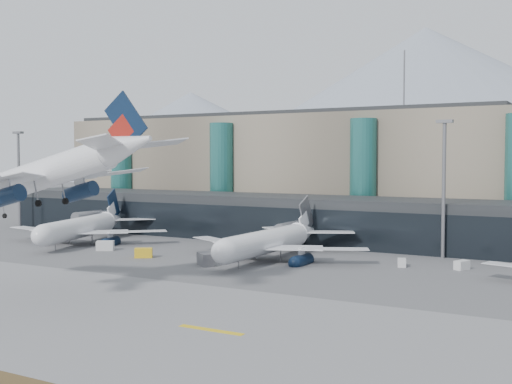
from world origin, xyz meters
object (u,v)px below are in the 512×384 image
Objects in this scene: jet_parked_mid at (275,233)px; veh_c at (206,259)px; veh_g at (402,263)px; veh_d at (462,265)px; lightmast_left at (19,174)px; veh_a at (105,246)px; veh_f at (51,229)px; hero_jet at (59,163)px; jet_parked_left at (87,221)px; lightmast_mid at (444,181)px; veh_b at (241,242)px; veh_h at (143,253)px.

veh_c is (-6.84, -12.90, -3.59)m from jet_parked_mid.
veh_d is at bearing 83.37° from veh_g.
veh_a is at bearing -22.56° from lightmast_left.
veh_f is 1.37× the size of veh_g.
jet_parked_left is (-36.53, 42.71, -13.06)m from hero_jet.
veh_f is (-100.98, 5.17, 0.13)m from veh_d.
lightmast_left is at bearing 109.53° from veh_d.
veh_g is at bearing -104.59° from jet_parked_left.
lightmast_mid is 8.78× the size of veh_b.
jet_parked_mid reaches higher than veh_g.
veh_d is (43.11, 47.14, -17.08)m from hero_jet.
hero_jet is 37.53m from veh_h.
veh_c is (76.13, -25.34, -13.33)m from lightmast_left.
veh_g is at bearing 124.88° from veh_d.
lightmast_left is 1.00× the size of lightmast_mid.
jet_parked_mid is 11.33× the size of veh_a.
hero_jet reaches higher than veh_a.
veh_d is at bearing 46.55° from hero_jet.
lightmast_mid is 0.67× the size of jet_parked_mid.
veh_a is 1.16× the size of veh_b.
veh_h is at bearing 129.54° from veh_d.
lightmast_mid is 0.72× the size of hero_jet.
jet_parked_mid is at bearing 121.17° from veh_d.
lightmast_left is 7.56× the size of veh_a.
hero_jet is at bearing -122.74° from lightmast_mid.
veh_f is at bearing 121.07° from veh_a.
veh_c is 1.67× the size of veh_g.
veh_a is 1.44× the size of veh_g.
veh_b reaches higher than veh_d.
jet_parked_left is 10.07× the size of veh_c.
veh_b is at bearing -88.52° from jet_parked_left.
jet_parked_mid is 35.64m from veh_a.
veh_b is 23.53m from veh_h.
jet_parked_mid reaches higher than veh_h.
hero_jet is 15.22× the size of veh_g.
veh_f is at bearing -176.47° from lightmast_mid.
veh_c reaches higher than veh_h.
lightmast_mid is 7.56× the size of veh_a.
hero_jet is 66.13m from veh_d.
veh_c is 65.40m from veh_f.
veh_f reaches higher than veh_d.
veh_h is (12.76, -3.62, -0.06)m from veh_a.
veh_a reaches higher than veh_d.
lightmast_left is 81.34m from veh_c.
lightmast_left reaches higher than jet_parked_mid.
veh_b is at bearing 35.20° from veh_h.
lightmast_mid is at bearing -94.81° from jet_parked_left.
veh_b is (20.85, 18.48, -0.11)m from veh_a.
veh_c is 43.18m from veh_d.
veh_b is 0.90× the size of veh_h.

